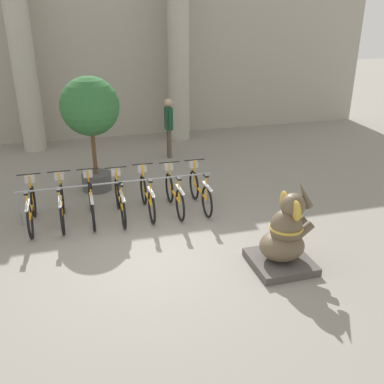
% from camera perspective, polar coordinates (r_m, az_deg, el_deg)
% --- Properties ---
extents(ground_plane, '(60.00, 60.00, 0.00)m').
position_cam_1_polar(ground_plane, '(8.02, -5.21, -8.40)').
color(ground_plane, gray).
extents(building_facade, '(20.00, 0.20, 6.00)m').
position_cam_1_polar(building_facade, '(15.45, -12.01, 18.11)').
color(building_facade, '#A39E8E').
rests_on(building_facade, ground_plane).
extents(column_left, '(0.89, 0.89, 5.16)m').
position_cam_1_polar(column_left, '(14.50, -21.49, 15.30)').
color(column_left, '#ADA899').
rests_on(column_left, ground_plane).
extents(column_right, '(0.89, 0.89, 5.16)m').
position_cam_1_polar(column_right, '(14.89, -1.79, 16.95)').
color(column_right, '#ADA899').
rests_on(column_right, ground_plane).
extents(bike_rack, '(4.24, 0.05, 0.77)m').
position_cam_1_polar(bike_rack, '(9.44, -9.79, 0.52)').
color(bike_rack, gray).
rests_on(bike_rack, ground_plane).
extents(bicycle_0, '(0.48, 1.73, 1.01)m').
position_cam_1_polar(bicycle_0, '(9.46, -20.63, -1.99)').
color(bicycle_0, black).
rests_on(bicycle_0, ground_plane).
extents(bicycle_1, '(0.48, 1.73, 1.01)m').
position_cam_1_polar(bicycle_1, '(9.42, -16.98, -1.58)').
color(bicycle_1, black).
rests_on(bicycle_1, ground_plane).
extents(bicycle_2, '(0.48, 1.73, 1.01)m').
position_cam_1_polar(bicycle_2, '(9.40, -13.30, -1.22)').
color(bicycle_2, black).
rests_on(bicycle_2, ground_plane).
extents(bicycle_3, '(0.48, 1.73, 1.01)m').
position_cam_1_polar(bicycle_3, '(9.38, -9.60, -0.98)').
color(bicycle_3, black).
rests_on(bicycle_3, ground_plane).
extents(bicycle_4, '(0.48, 1.73, 1.01)m').
position_cam_1_polar(bicycle_4, '(9.50, -6.02, -0.44)').
color(bicycle_4, black).
rests_on(bicycle_4, ground_plane).
extents(bicycle_5, '(0.48, 1.73, 1.01)m').
position_cam_1_polar(bicycle_5, '(9.57, -2.40, -0.15)').
color(bicycle_5, black).
rests_on(bicycle_5, ground_plane).
extents(bicycle_6, '(0.48, 1.73, 1.01)m').
position_cam_1_polar(bicycle_6, '(9.73, 1.05, 0.26)').
color(bicycle_6, black).
rests_on(bicycle_6, ground_plane).
extents(elephant_statue, '(1.03, 1.03, 1.60)m').
position_cam_1_polar(elephant_statue, '(7.60, 12.24, -6.05)').
color(elephant_statue, '#4C4742').
rests_on(elephant_statue, ground_plane).
extents(person_pedestrian, '(0.24, 0.47, 1.80)m').
position_cam_1_polar(person_pedestrian, '(13.04, -3.14, 9.25)').
color(person_pedestrian, brown).
rests_on(person_pedestrian, ground_plane).
extents(potted_tree, '(1.40, 1.40, 2.81)m').
position_cam_1_polar(potted_tree, '(10.54, -13.39, 10.26)').
color(potted_tree, '#4C4C4C').
rests_on(potted_tree, ground_plane).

